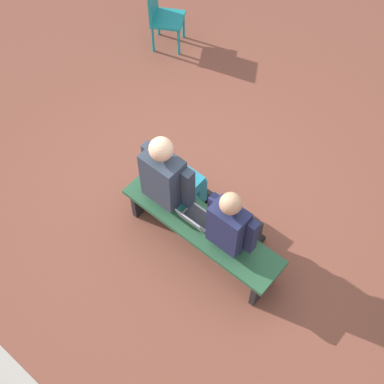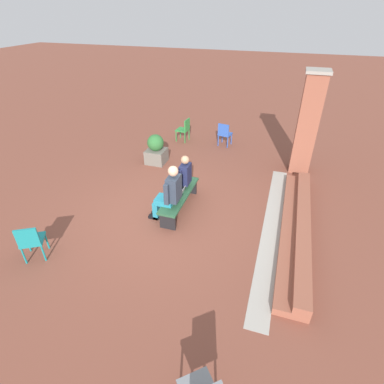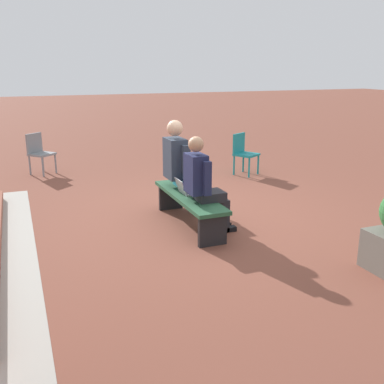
{
  "view_description": "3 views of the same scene",
  "coord_description": "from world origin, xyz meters",
  "px_view_note": "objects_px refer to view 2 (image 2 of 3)",
  "views": [
    {
      "loc": [
        -2.03,
        2.4,
        5.03
      ],
      "look_at": [
        -0.08,
        0.11,
        0.66
      ],
      "focal_mm": 50.0,
      "sensor_mm": 36.0,
      "label": 1
    },
    {
      "loc": [
        5.41,
        2.4,
        4.38
      ],
      "look_at": [
        0.22,
        0.73,
        0.92
      ],
      "focal_mm": 28.0,
      "sensor_mm": 36.0,
      "label": 2
    },
    {
      "loc": [
        -5.89,
        2.4,
        2.18
      ],
      "look_at": [
        -0.79,
        0.38,
        0.63
      ],
      "focal_mm": 42.0,
      "sensor_mm": 36.0,
      "label": 3
    }
  ],
  "objects_px": {
    "plastic_chair_by_pillar": "(224,133)",
    "planter": "(156,150)",
    "bench": "(179,197)",
    "person_student": "(181,178)",
    "laptop": "(179,194)",
    "plastic_chair_near_bench_left": "(184,129)",
    "person_adult": "(169,192)",
    "plastic_chair_mid_courtyard": "(31,240)"
  },
  "relations": [
    {
      "from": "person_student",
      "to": "laptop",
      "type": "bearing_deg",
      "value": 10.6
    },
    {
      "from": "bench",
      "to": "plastic_chair_by_pillar",
      "type": "distance_m",
      "value": 4.19
    },
    {
      "from": "person_adult",
      "to": "laptop",
      "type": "bearing_deg",
      "value": 167.47
    },
    {
      "from": "laptop",
      "to": "bench",
      "type": "bearing_deg",
      "value": -170.85
    },
    {
      "from": "person_adult",
      "to": "plastic_chair_by_pillar",
      "type": "xyz_separation_m",
      "value": [
        -4.64,
        0.25,
        -0.27
      ]
    },
    {
      "from": "bench",
      "to": "plastic_chair_near_bench_left",
      "type": "distance_m",
      "value": 4.39
    },
    {
      "from": "laptop",
      "to": "plastic_chair_by_pillar",
      "type": "height_order",
      "value": "plastic_chair_by_pillar"
    },
    {
      "from": "plastic_chair_mid_courtyard",
      "to": "laptop",
      "type": "bearing_deg",
      "value": 138.06
    },
    {
      "from": "person_student",
      "to": "plastic_chair_by_pillar",
      "type": "bearing_deg",
      "value": 176.36
    },
    {
      "from": "laptop",
      "to": "person_student",
      "type": "bearing_deg",
      "value": -169.4
    },
    {
      "from": "bench",
      "to": "plastic_chair_near_bench_left",
      "type": "height_order",
      "value": "plastic_chair_near_bench_left"
    },
    {
      "from": "bench",
      "to": "plastic_chair_near_bench_left",
      "type": "relative_size",
      "value": 2.14
    },
    {
      "from": "person_adult",
      "to": "plastic_chair_by_pillar",
      "type": "bearing_deg",
      "value": 176.9
    },
    {
      "from": "plastic_chair_by_pillar",
      "to": "bench",
      "type": "bearing_deg",
      "value": -2.45
    },
    {
      "from": "plastic_chair_mid_courtyard",
      "to": "planter",
      "type": "xyz_separation_m",
      "value": [
        -4.72,
        0.57,
        -0.04
      ]
    },
    {
      "from": "person_student",
      "to": "plastic_chair_near_bench_left",
      "type": "relative_size",
      "value": 1.56
    },
    {
      "from": "bench",
      "to": "plastic_chair_mid_courtyard",
      "type": "height_order",
      "value": "plastic_chair_mid_courtyard"
    },
    {
      "from": "bench",
      "to": "person_student",
      "type": "distance_m",
      "value": 0.49
    },
    {
      "from": "bench",
      "to": "person_student",
      "type": "relative_size",
      "value": 1.37
    },
    {
      "from": "plastic_chair_by_pillar",
      "to": "planter",
      "type": "bearing_deg",
      "value": -42.02
    },
    {
      "from": "laptop",
      "to": "planter",
      "type": "height_order",
      "value": "planter"
    },
    {
      "from": "laptop",
      "to": "plastic_chair_near_bench_left",
      "type": "relative_size",
      "value": 0.38
    },
    {
      "from": "laptop",
      "to": "plastic_chair_by_pillar",
      "type": "distance_m",
      "value": 4.26
    },
    {
      "from": "person_adult",
      "to": "planter",
      "type": "xyz_separation_m",
      "value": [
        -2.68,
        -1.52,
        -0.32
      ]
    },
    {
      "from": "bench",
      "to": "planter",
      "type": "xyz_separation_m",
      "value": [
        -2.22,
        -1.59,
        0.08
      ]
    },
    {
      "from": "planter",
      "to": "plastic_chair_near_bench_left",
      "type": "bearing_deg",
      "value": 172.06
    },
    {
      "from": "laptop",
      "to": "plastic_chair_mid_courtyard",
      "type": "bearing_deg",
      "value": -41.94
    },
    {
      "from": "person_student",
      "to": "plastic_chair_by_pillar",
      "type": "relative_size",
      "value": 1.56
    },
    {
      "from": "plastic_chair_by_pillar",
      "to": "laptop",
      "type": "bearing_deg",
      "value": -2.24
    },
    {
      "from": "person_student",
      "to": "plastic_chair_mid_courtyard",
      "type": "relative_size",
      "value": 1.56
    },
    {
      "from": "laptop",
      "to": "plastic_chair_by_pillar",
      "type": "relative_size",
      "value": 0.38
    },
    {
      "from": "person_adult",
      "to": "planter",
      "type": "bearing_deg",
      "value": -150.4
    },
    {
      "from": "bench",
      "to": "plastic_chair_near_bench_left",
      "type": "xyz_separation_m",
      "value": [
        -4.18,
        -1.32,
        0.13
      ]
    },
    {
      "from": "planter",
      "to": "laptop",
      "type": "bearing_deg",
      "value": 34.97
    },
    {
      "from": "plastic_chair_near_bench_left",
      "to": "planter",
      "type": "height_order",
      "value": "planter"
    },
    {
      "from": "bench",
      "to": "person_student",
      "type": "bearing_deg",
      "value": -169.08
    },
    {
      "from": "laptop",
      "to": "plastic_chair_mid_courtyard",
      "type": "distance_m",
      "value": 3.25
    },
    {
      "from": "person_student",
      "to": "laptop",
      "type": "xyz_separation_m",
      "value": [
        0.41,
        0.08,
        -0.2
      ]
    },
    {
      "from": "bench",
      "to": "person_adult",
      "type": "xyz_separation_m",
      "value": [
        0.46,
        -0.07,
        0.4
      ]
    },
    {
      "from": "person_adult",
      "to": "plastic_chair_by_pillar",
      "type": "relative_size",
      "value": 1.71
    },
    {
      "from": "person_student",
      "to": "person_adult",
      "type": "distance_m",
      "value": 0.8
    },
    {
      "from": "person_adult",
      "to": "laptop",
      "type": "xyz_separation_m",
      "value": [
        -0.38,
        0.08,
        -0.25
      ]
    }
  ]
}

